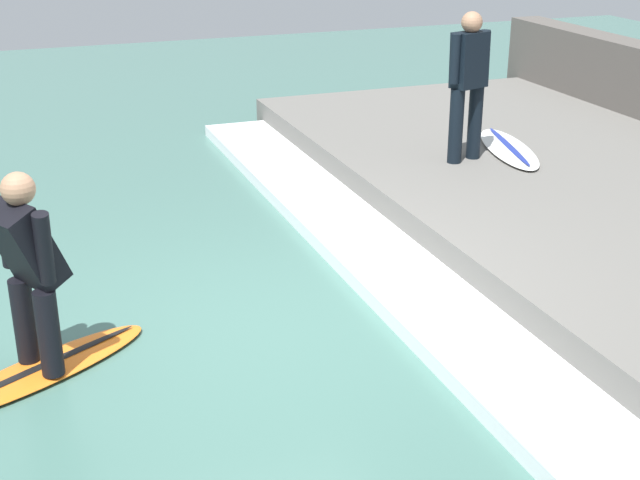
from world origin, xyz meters
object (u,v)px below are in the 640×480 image
Objects in this scene: surfboard_riding at (42,370)px; surfboard_waiting_near at (509,148)px; surfer_riding at (28,263)px; surfer_waiting_near at (468,79)px.

surfboard_waiting_near is (5.53, 2.68, 0.39)m from surfboard_riding.
surfboard_riding is 0.85m from surfer_riding.
surfboard_waiting_near is at bearing 25.88° from surfboard_riding.
surfboard_riding is at bearing 180.00° from surfer_riding.
surfboard_riding is at bearing -154.12° from surfboard_waiting_near.
surfer_riding is 5.49m from surfer_waiting_near.
surfer_riding is 0.89× the size of surfer_waiting_near.
surfboard_waiting_near is (5.53, 2.68, -0.46)m from surfer_riding.
surfboard_waiting_near is at bearing 25.88° from surfer_riding.
surfer_waiting_near is 0.91× the size of surfboard_waiting_near.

